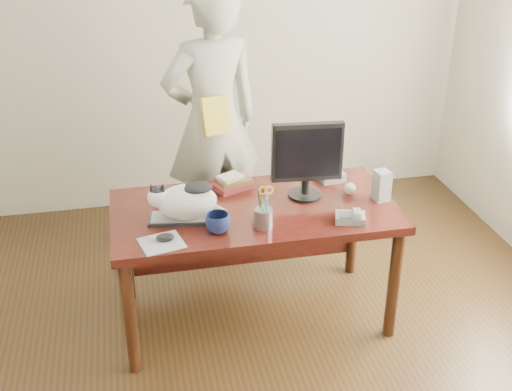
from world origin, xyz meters
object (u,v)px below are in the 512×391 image
(mouse, at_px, (165,237))
(baseball, at_px, (350,189))
(monitor, at_px, (307,156))
(desk, at_px, (251,223))
(pen_cup, at_px, (264,216))
(calculator, at_px, (329,173))
(keyboard, at_px, (188,218))
(speaker, at_px, (382,186))
(phone, at_px, (351,217))
(person, at_px, (212,122))
(coffee_mug, at_px, (218,223))
(book_stack, at_px, (233,183))
(cat, at_px, (185,200))

(mouse, height_order, baseball, baseball)
(baseball, bearing_deg, monitor, 177.11)
(desk, height_order, monitor, monitor)
(pen_cup, bearing_deg, mouse, -175.98)
(desk, height_order, calculator, calculator)
(keyboard, xyz_separation_m, speaker, (1.12, 0.01, 0.08))
(baseball, xyz_separation_m, calculator, (-0.05, 0.24, -0.01))
(keyboard, xyz_separation_m, phone, (0.86, -0.19, 0.01))
(speaker, relative_size, person, 0.10)
(coffee_mug, distance_m, speaker, 0.99)
(speaker, xyz_separation_m, book_stack, (-0.81, 0.33, -0.05))
(keyboard, distance_m, phone, 0.88)
(baseball, bearing_deg, speaker, -34.43)
(cat, relative_size, phone, 2.25)
(monitor, bearing_deg, person, 121.39)
(keyboard, distance_m, baseball, 0.97)
(calculator, bearing_deg, mouse, -159.78)
(keyboard, height_order, baseball, baseball)
(keyboard, height_order, book_stack, book_stack)
(desk, bearing_deg, baseball, -2.98)
(desk, relative_size, pen_cup, 6.55)
(mouse, distance_m, phone, 1.00)
(mouse, bearing_deg, baseball, 2.55)
(cat, distance_m, calculator, 1.00)
(desk, xyz_separation_m, speaker, (0.73, -0.13, 0.24))
(monitor, xyz_separation_m, coffee_mug, (-0.56, -0.29, -0.21))
(speaker, bearing_deg, cat, 172.79)
(mouse, height_order, coffee_mug, coffee_mug)
(cat, bearing_deg, book_stack, 55.07)
(book_stack, xyz_separation_m, person, (-0.02, 0.62, 0.16))
(keyboard, xyz_separation_m, pen_cup, (0.39, -0.16, 0.06))
(coffee_mug, height_order, calculator, coffee_mug)
(mouse, bearing_deg, monitor, 7.96)
(monitor, distance_m, baseball, 0.35)
(keyboard, distance_m, person, 1.02)
(desk, bearing_deg, phone, -35.49)
(desk, distance_m, mouse, 0.65)
(mouse, bearing_deg, coffee_mug, -5.39)
(mouse, bearing_deg, pen_cup, -9.29)
(cat, height_order, book_stack, cat)
(speaker, height_order, book_stack, speaker)
(coffee_mug, xyz_separation_m, book_stack, (0.17, 0.50, -0.02))
(monitor, relative_size, calculator, 2.11)
(book_stack, bearing_deg, mouse, -150.25)
(monitor, bearing_deg, coffee_mug, -148.08)
(cat, bearing_deg, phone, -4.19)
(keyboard, bearing_deg, baseball, 15.28)
(keyboard, distance_m, cat, 0.11)
(desk, relative_size, monitor, 3.50)
(pen_cup, xyz_separation_m, book_stack, (-0.08, 0.50, -0.03))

